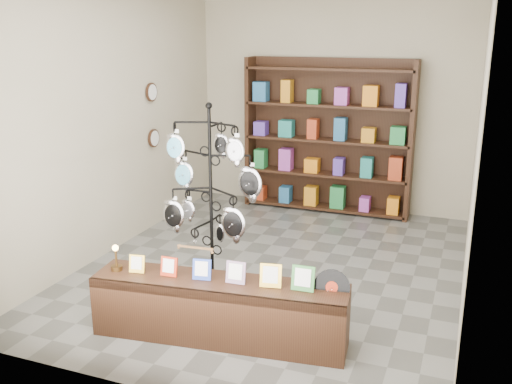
# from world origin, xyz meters

# --- Properties ---
(ground) EXTENTS (5.00, 5.00, 0.00)m
(ground) POSITION_xyz_m (0.00, 0.00, 0.00)
(ground) COLOR slate
(ground) RESTS_ON ground
(room_envelope) EXTENTS (5.00, 5.00, 5.00)m
(room_envelope) POSITION_xyz_m (0.00, 0.00, 1.85)
(room_envelope) COLOR #BCB197
(room_envelope) RESTS_ON ground
(display_tree) EXTENTS (0.99, 0.81, 1.93)m
(display_tree) POSITION_xyz_m (-0.34, -0.90, 1.12)
(display_tree) COLOR black
(display_tree) RESTS_ON ground
(front_shelf) EXTENTS (2.22, 0.71, 0.77)m
(front_shelf) POSITION_xyz_m (0.08, -1.63, 0.27)
(front_shelf) COLOR black
(front_shelf) RESTS_ON ground
(back_shelving) EXTENTS (2.42, 0.36, 2.20)m
(back_shelving) POSITION_xyz_m (0.00, 2.30, 1.03)
(back_shelving) COLOR black
(back_shelving) RESTS_ON ground
(wall_clocks) EXTENTS (0.03, 0.24, 0.84)m
(wall_clocks) POSITION_xyz_m (-1.97, 0.80, 1.50)
(wall_clocks) COLOR black
(wall_clocks) RESTS_ON ground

